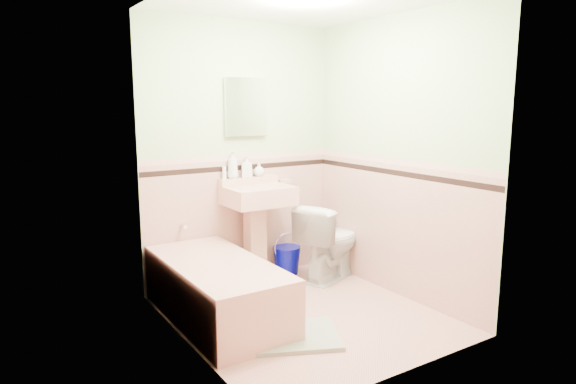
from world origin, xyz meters
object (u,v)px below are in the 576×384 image
soap_bottle_mid (247,166)px  toilet (330,241)px  bathtub (217,292)px  shoe (292,335)px  medicine_cabinet (246,107)px  soap_bottle_right (259,169)px  sink (258,236)px  soap_bottle_left (233,165)px  bucket (287,260)px

soap_bottle_mid → toilet: 1.11m
bathtub → toilet: (1.36, 0.29, 0.16)m
shoe → medicine_cabinet: bearing=66.5°
bathtub → soap_bottle_right: (0.80, 0.71, 0.87)m
sink → soap_bottle_right: size_ratio=7.36×
toilet → soap_bottle_left: bearing=43.4°
soap_bottle_mid → shoe: (-0.39, -1.41, -1.07)m
bathtub → bucket: bathtub is taller
shoe → soap_bottle_right: bearing=61.8°
sink → bucket: (0.39, 0.10, -0.34)m
bathtub → soap_bottle_left: bearing=54.2°
bathtub → sink: bearing=37.9°
soap_bottle_left → shoe: (-0.24, -1.41, -1.10)m
bathtub → soap_bottle_right: 1.38m
toilet → bucket: toilet is taller
medicine_cabinet → soap_bottle_mid: medicine_cabinet is taller
sink → soap_bottle_right: 0.65m
medicine_cabinet → soap_bottle_right: (0.12, -0.03, -0.61)m
toilet → bucket: (-0.29, 0.35, -0.24)m
bathtub → shoe: bearing=-68.6°
soap_bottle_mid → bucket: bearing=-10.6°
shoe → toilet: bearing=34.3°
soap_bottle_mid → soap_bottle_left: bearing=180.0°
soap_bottle_mid → toilet: bearing=-31.2°
medicine_cabinet → bathtub: bearing=-132.6°
bathtub → medicine_cabinet: 1.78m
sink → soap_bottle_mid: (-0.02, 0.18, 0.65)m
toilet → medicine_cabinet: bearing=36.3°
soap_bottle_mid → bucket: (0.41, -0.08, -0.99)m
soap_bottle_mid → shoe: bearing=-105.5°
soap_bottle_mid → bathtub: bearing=-133.0°
bathtub → soap_bottle_left: size_ratio=5.86×
soap_bottle_left → shoe: 1.80m
bathtub → sink: 0.90m
bucket → toilet: bearing=-50.2°
bucket → soap_bottle_mid: bearing=169.4°
medicine_cabinet → soap_bottle_right: medicine_cabinet is taller
sink → shoe: bearing=-108.4°
bathtub → toilet: size_ratio=1.96×
soap_bottle_right → shoe: bearing=-110.5°
sink → bucket: sink is taller
bucket → shoe: size_ratio=1.98×
bucket → bathtub: bearing=-149.5°
medicine_cabinet → soap_bottle_right: bearing=-14.2°
soap_bottle_left → toilet: bearing=-26.5°
medicine_cabinet → shoe: size_ratio=3.84×
soap_bottle_left → soap_bottle_mid: size_ratio=1.22×
shoe → bathtub: bearing=103.7°
soap_bottle_left → soap_bottle_right: (0.29, 0.00, -0.06)m
soap_bottle_mid → soap_bottle_right: (0.14, 0.00, -0.04)m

